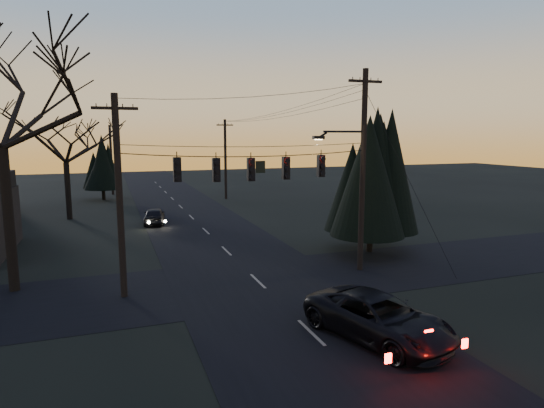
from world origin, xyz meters
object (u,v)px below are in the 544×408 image
object	(u,v)px
utility_pole_right	(360,270)
utility_pole_far_r	(226,199)
utility_pole_far_l	(113,194)
utility_pole_left	(124,297)
suv_near	(378,318)
sedan_oncoming_a	(154,216)
evergreen_right	(372,179)

from	to	relation	value
utility_pole_right	utility_pole_far_r	size ratio (longest dim) A/B	1.18
utility_pole_far_r	utility_pole_far_l	distance (m)	14.01
utility_pole_left	suv_near	world-z (taller)	utility_pole_left
utility_pole_right	utility_pole_far_r	xyz separation A→B (m)	(0.00, 28.00, 0.00)
utility_pole_far_l	sedan_oncoming_a	xyz separation A→B (m)	(2.80, -19.94, 0.64)
evergreen_right	suv_near	bearing A→B (deg)	-120.51
suv_near	utility_pole_far_r	bearing A→B (deg)	66.23
utility_pole_far_l	utility_pole_right	bearing A→B (deg)	-72.28
utility_pole_right	sedan_oncoming_a	distance (m)	18.27
evergreen_right	sedan_oncoming_a	size ratio (longest dim) A/B	2.00
evergreen_right	utility_pole_left	bearing A→B (deg)	-167.71
utility_pole_far_l	utility_pole_far_r	bearing A→B (deg)	-34.82
utility_pole_left	utility_pole_far_r	xyz separation A→B (m)	(11.50, 28.00, 0.00)
sedan_oncoming_a	utility_pole_far_r	bearing A→B (deg)	-117.98
utility_pole_left	sedan_oncoming_a	distance (m)	16.31
utility_pole_right	utility_pole_far_r	world-z (taller)	utility_pole_right
utility_pole_far_l	suv_near	xyz separation A→B (m)	(7.93, -43.18, 0.74)
utility_pole_right	utility_pole_far_l	size ratio (longest dim) A/B	1.25
utility_pole_left	sedan_oncoming_a	world-z (taller)	utility_pole_left
utility_pole_right	utility_pole_left	bearing A→B (deg)	180.00
utility_pole_far_l	evergreen_right	world-z (taller)	evergreen_right
utility_pole_far_r	evergreen_right	distance (m)	25.45
utility_pole_left	evergreen_right	bearing A→B (deg)	12.29
utility_pole_left	utility_pole_far_r	bearing A→B (deg)	67.67
utility_pole_left	sedan_oncoming_a	xyz separation A→B (m)	(2.80, 16.06, 0.64)
suv_near	evergreen_right	bearing A→B (deg)	41.52
utility_pole_right	evergreen_right	size ratio (longest dim) A/B	1.33
evergreen_right	suv_near	distance (m)	12.39
utility_pole_far_r	sedan_oncoming_a	distance (m)	14.79
utility_pole_far_r	evergreen_right	xyz separation A→B (m)	(2.45, -24.96, 4.34)
utility_pole_right	utility_pole_far_l	xyz separation A→B (m)	(-11.50, 36.00, 0.00)
utility_pole_right	utility_pole_left	xyz separation A→B (m)	(-11.50, 0.00, 0.00)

